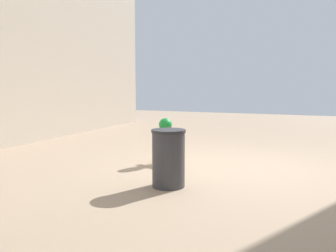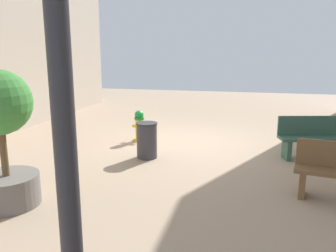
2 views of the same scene
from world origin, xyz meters
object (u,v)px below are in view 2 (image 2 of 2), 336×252
Objects in this scene: bench_near at (316,137)px; trash_bin at (147,140)px; fire_hydrant at (140,126)px; street_lamp at (58,35)px; planter_tree at (2,132)px.

bench_near reaches higher than trash_bin.
fire_hydrant is 4.39m from bench_near.
street_lamp is 4.97× the size of trash_bin.
street_lamp reaches higher than fire_hydrant.
street_lamp is (-2.59, 2.60, 1.31)m from planter_tree.
fire_hydrant is 7.40m from street_lamp.
bench_near is at bearing -112.10° from street_lamp.
trash_bin is at bearing -78.02° from street_lamp.
bench_near is at bearing -144.17° from planter_tree.
bench_near is 7.11m from street_lamp.
fire_hydrant is at bearing -75.39° from street_lamp.
planter_tree is at bearing 35.83° from bench_near.
street_lamp is at bearing 67.90° from bench_near.
bench_near reaches higher than fire_hydrant.
bench_near is 0.43× the size of street_lamp.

